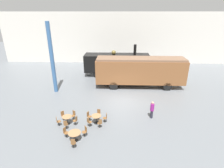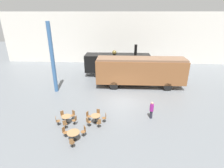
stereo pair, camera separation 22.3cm
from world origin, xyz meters
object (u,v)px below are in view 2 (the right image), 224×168
at_px(visitor_person, 152,109).
at_px(cafe_table_near, 66,118).
at_px(steam_locomotive, 118,63).
at_px(cafe_chair_0, 63,115).
at_px(passenger_coach_wooden, 141,70).
at_px(cafe_table_mid, 73,134).
at_px(cafe_table_far, 96,117).

bearing_deg(visitor_person, cafe_table_near, -170.37).
xyz_separation_m(steam_locomotive, cafe_chair_0, (-4.53, -12.29, -1.40)).
height_order(steam_locomotive, cafe_chair_0, steam_locomotive).
relative_size(passenger_coach_wooden, cafe_table_mid, 11.68).
bearing_deg(visitor_person, cafe_table_mid, -151.93).
relative_size(cafe_table_far, cafe_chair_0, 0.95).
distance_m(steam_locomotive, cafe_table_mid, 15.24).
distance_m(cafe_chair_0, visitor_person, 7.84).
distance_m(cafe_table_mid, cafe_table_far, 2.63).
relative_size(cafe_table_near, cafe_chair_0, 0.91).
distance_m(cafe_table_near, visitor_person, 7.39).
distance_m(cafe_table_far, visitor_person, 4.95).
bearing_deg(passenger_coach_wooden, cafe_table_near, -129.33).
distance_m(cafe_table_near, cafe_table_mid, 2.34).
distance_m(steam_locomotive, cafe_table_far, 12.80).
bearing_deg(cafe_table_mid, passenger_coach_wooden, 61.04).
height_order(passenger_coach_wooden, cafe_chair_0, passenger_coach_wooden).
bearing_deg(cafe_table_near, steam_locomotive, 72.69).
bearing_deg(cafe_table_far, cafe_table_mid, -120.27).
distance_m(steam_locomotive, cafe_chair_0, 13.18).
xyz_separation_m(steam_locomotive, cafe_table_mid, (-2.88, -14.91, -1.34)).
bearing_deg(visitor_person, passenger_coach_wooden, 92.60).
height_order(steam_locomotive, cafe_table_near, steam_locomotive).
xyz_separation_m(cafe_table_near, visitor_person, (7.28, 1.24, 0.31)).
height_order(cafe_table_near, cafe_table_mid, cafe_table_near).
height_order(cafe_table_far, visitor_person, visitor_person).
relative_size(steam_locomotive, passenger_coach_wooden, 0.87).
relative_size(steam_locomotive, cafe_chair_0, 10.85).
distance_m(cafe_table_mid, visitor_person, 6.99).
distance_m(steam_locomotive, visitor_person, 12.12).
relative_size(passenger_coach_wooden, cafe_chair_0, 12.51).
xyz_separation_m(passenger_coach_wooden, cafe_chair_0, (-7.48, -7.92, -1.67)).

